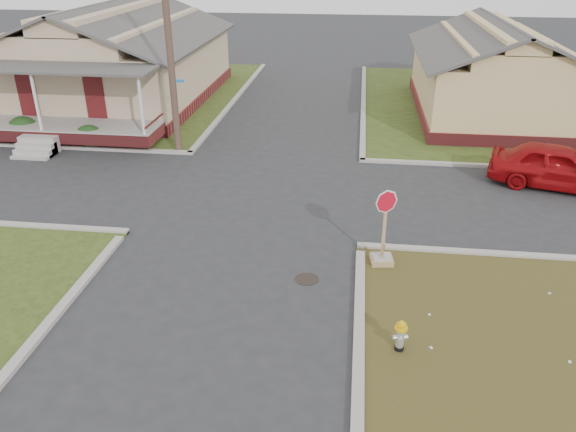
# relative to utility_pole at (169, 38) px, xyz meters

# --- Properties ---
(ground) EXTENTS (120.00, 120.00, 0.00)m
(ground) POSITION_rel_utility_pole_xyz_m (4.20, -8.90, -4.66)
(ground) COLOR #29292C
(ground) RESTS_ON ground
(verge_far_left) EXTENTS (19.00, 19.00, 0.05)m
(verge_far_left) POSITION_rel_utility_pole_xyz_m (-8.80, 9.10, -4.64)
(verge_far_left) COLOR #303F16
(verge_far_left) RESTS_ON ground
(curbs) EXTENTS (80.00, 40.00, 0.12)m
(curbs) POSITION_rel_utility_pole_xyz_m (4.20, -3.90, -4.66)
(curbs) COLOR #A69E96
(curbs) RESTS_ON ground
(manhole) EXTENTS (0.64, 0.64, 0.01)m
(manhole) POSITION_rel_utility_pole_xyz_m (6.40, -9.40, -4.66)
(manhole) COLOR black
(manhole) RESTS_ON ground
(corner_house) EXTENTS (10.10, 15.50, 5.30)m
(corner_house) POSITION_rel_utility_pole_xyz_m (-5.80, 7.78, -2.38)
(corner_house) COLOR maroon
(corner_house) RESTS_ON ground
(side_house_yellow) EXTENTS (7.60, 11.60, 4.70)m
(side_house_yellow) POSITION_rel_utility_pole_xyz_m (14.20, 7.60, -2.47)
(side_house_yellow) COLOR maroon
(side_house_yellow) RESTS_ON ground
(utility_pole) EXTENTS (1.80, 0.28, 9.00)m
(utility_pole) POSITION_rel_utility_pole_xyz_m (0.00, 0.00, 0.00)
(utility_pole) COLOR #422F26
(utility_pole) RESTS_ON ground
(fire_hydrant) EXTENTS (0.28, 0.28, 0.76)m
(fire_hydrant) POSITION_rel_utility_pole_xyz_m (8.67, -12.05, -4.19)
(fire_hydrant) COLOR black
(fire_hydrant) RESTS_ON ground
(stop_sign) EXTENTS (0.62, 0.61, 2.20)m
(stop_sign) POSITION_rel_utility_pole_xyz_m (8.38, -8.34, -4.14)
(stop_sign) COLOR #9E7B56
(stop_sign) RESTS_ON ground
(red_sedan) EXTENTS (5.03, 3.12, 1.60)m
(red_sedan) POSITION_rel_utility_pole_xyz_m (14.76, -2.05, -3.86)
(red_sedan) COLOR #9E0B0E
(red_sedan) RESTS_ON ground
(hedge_left) EXTENTS (1.40, 1.15, 1.07)m
(hedge_left) POSITION_rel_utility_pole_xyz_m (-7.26, 0.52, -4.08)
(hedge_left) COLOR #1D3B15
(hedge_left) RESTS_ON verge_far_left
(hedge_right) EXTENTS (1.32, 1.08, 1.00)m
(hedge_right) POSITION_rel_utility_pole_xyz_m (-3.92, -0.04, -4.11)
(hedge_right) COLOR #1D3B15
(hedge_right) RESTS_ON verge_far_left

